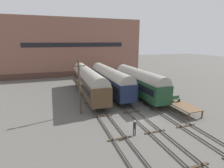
{
  "coord_description": "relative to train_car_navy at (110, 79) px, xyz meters",
  "views": [
    {
      "loc": [
        -10.51,
        -18.3,
        10.02
      ],
      "look_at": [
        0.0,
        11.8,
        2.2
      ],
      "focal_mm": 28.0,
      "sensor_mm": 36.0,
      "label": 1
    }
  ],
  "objects": [
    {
      "name": "warehouse_building",
      "position": [
        -3.59,
        26.14,
        5.32
      ],
      "size": [
        39.96,
        13.33,
        16.47
      ],
      "color": "#4F342A",
      "rests_on": "ground"
    },
    {
      "name": "track_right",
      "position": [
        4.32,
        -13.17,
        -2.77
      ],
      "size": [
        2.6,
        60.0,
        0.26
      ],
      "color": "#4C4742",
      "rests_on": "ground"
    },
    {
      "name": "person_worker",
      "position": [
        -2.55,
        -16.07,
        -1.82
      ],
      "size": [
        0.32,
        0.32,
        1.81
      ],
      "color": "#282833",
      "rests_on": "ground"
    },
    {
      "name": "track_middle",
      "position": [
        0.0,
        -13.17,
        -2.77
      ],
      "size": [
        2.6,
        60.0,
        0.26
      ],
      "color": "#4C4742",
      "rests_on": "ground"
    },
    {
      "name": "utility_pole",
      "position": [
        -7.08,
        -8.07,
        1.11
      ],
      "size": [
        1.8,
        0.24,
        7.72
      ],
      "color": "#473828",
      "rests_on": "ground"
    },
    {
      "name": "bench",
      "position": [
        6.8,
        -11.03,
        -1.29
      ],
      "size": [
        1.4,
        0.4,
        0.91
      ],
      "color": "#2D4C33",
      "rests_on": "station_platform"
    },
    {
      "name": "ground_plane",
      "position": [
        0.0,
        -13.17,
        -2.91
      ],
      "size": [
        200.0,
        200.0,
        0.0
      ],
      "primitive_type": "plane",
      "color": "#56544F"
    },
    {
      "name": "train_car_navy",
      "position": [
        0.0,
        0.0,
        0.0
      ],
      "size": [
        2.89,
        18.16,
        5.09
      ],
      "color": "black",
      "rests_on": "ground"
    },
    {
      "name": "station_platform",
      "position": [
        6.89,
        -9.35,
        -1.88
      ],
      "size": [
        2.51,
        11.64,
        1.13
      ],
      "color": "brown",
      "rests_on": "ground"
    },
    {
      "name": "train_car_green",
      "position": [
        4.32,
        -3.89,
        0.02
      ],
      "size": [
        2.86,
        15.56,
        5.13
      ],
      "color": "black",
      "rests_on": "ground"
    },
    {
      "name": "track_left",
      "position": [
        -4.32,
        -13.17,
        -2.77
      ],
      "size": [
        2.6,
        60.0,
        0.26
      ],
      "color": "#4C4742",
      "rests_on": "ground"
    },
    {
      "name": "train_car_brown",
      "position": [
        -4.32,
        -0.21,
        0.07
      ],
      "size": [
        3.01,
        18.98,
        5.24
      ],
      "color": "black",
      "rests_on": "ground"
    }
  ]
}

